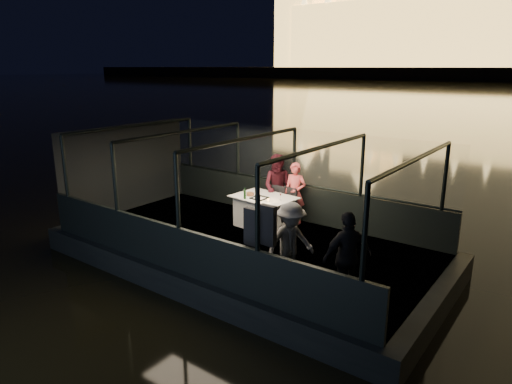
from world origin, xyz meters
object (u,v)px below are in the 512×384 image
Objects in this scene: coat_stand at (259,240)px; person_woman_coral at (295,194)px; chair_port_right at (286,207)px; passenger_stripe at (290,238)px; person_man_maroon at (278,191)px; wine_bottle at (245,193)px; chair_port_left at (274,205)px; dining_table_central at (264,212)px; passenger_dark at (348,252)px.

person_woman_coral is at bearing 111.91° from coat_stand.
chair_port_right is at bearing -115.10° from person_woman_coral.
coat_stand is 1.13× the size of passenger_stripe.
chair_port_right is at bearing -50.75° from person_man_maroon.
passenger_stripe is 2.90m from wine_bottle.
passenger_stripe is (2.09, -2.58, 0.40)m from chair_port_left.
person_woman_coral is at bearing 59.44° from dining_table_central.
wine_bottle is (-0.24, -0.87, 0.47)m from chair_port_left.
coat_stand reaches higher than passenger_dark.
chair_port_left is 0.52× the size of coat_stand.
chair_port_left is at bearing -94.03° from passenger_dark.
passenger_dark is 5.77× the size of wine_bottle.
coat_stand is 6.39× the size of wine_bottle.
passenger_dark is at bearing -25.96° from wine_bottle.
wine_bottle is at bearing 132.54° from coat_stand.
coat_stand is at bearing -78.59° from person_man_maroon.
wine_bottle is (-3.42, 1.66, 0.06)m from passenger_dark.
coat_stand is at bearing -55.97° from dining_table_central.
chair_port_left is 4.08m from passenger_dark.
chair_port_left is 0.58× the size of passenger_dark.
person_man_maroon is 1.17m from wine_bottle.
dining_table_central is 0.85× the size of coat_stand.
passenger_stripe is (2.15, -2.85, 0.10)m from person_man_maroon.
person_woman_coral is 1.01× the size of passenger_stripe.
wine_bottle is at bearing -116.66° from person_man_maroon.
chair_port_left is at bearing 120.01° from coat_stand.
person_man_maroon is at bearing 60.95° from passenger_stripe.
coat_stand is at bearing -77.24° from person_woman_coral.
wine_bottle is at bearing 77.74° from passenger_stripe.
coat_stand reaches higher than person_man_maroon.
person_man_maroon reaches higher than person_woman_coral.
coat_stand is 1.50m from passenger_dark.
dining_table_central is 0.81m from person_man_maroon.
wine_bottle is at bearing -111.17° from chair_port_right.
chair_port_left is 0.99× the size of chair_port_right.
passenger_stripe reaches higher than person_man_maroon.
person_woman_coral reaches higher than chair_port_right.
person_man_maroon is at bearing 94.83° from dining_table_central.
passenger_stripe is at bearing -45.56° from dining_table_central.
wine_bottle reaches higher than chair_port_left.
person_woman_coral is at bearing 87.33° from chair_port_right.
person_woman_coral is at bearing 37.28° from chair_port_left.
passenger_stripe reaches higher than wine_bottle.
passenger_stripe is at bearing 56.77° from coat_stand.
passenger_stripe is 1.08m from passenger_dark.
coat_stand reaches higher than chair_port_left.
passenger_stripe is 5.68× the size of wine_bottle.
passenger_dark is at bearing -63.66° from passenger_stripe.
coat_stand reaches higher than person_woman_coral.
passenger_stripe is at bearing -70.28° from person_man_maroon.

